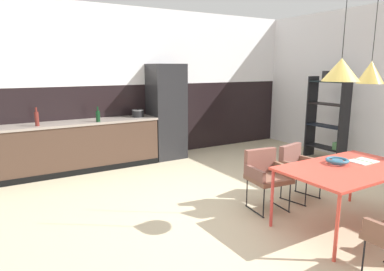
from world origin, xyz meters
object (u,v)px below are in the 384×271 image
at_px(refrigerator_column, 166,112).
at_px(bottle_oil_tall, 37,118).
at_px(armchair_by_stool, 297,165).
at_px(pendant_lamp_over_table_far, 371,72).
at_px(armchair_facing_counter, 265,171).
at_px(open_book, 363,161).
at_px(pendant_lamp_over_table_near, 341,70).
at_px(dining_table, 348,171).
at_px(cooking_pot, 138,113).
at_px(fruit_bowl, 337,161).
at_px(bottle_spice_small, 98,116).
at_px(open_shelf_unit, 327,116).

height_order(refrigerator_column, bottle_oil_tall, refrigerator_column).
distance_m(armchair_by_stool, pendant_lamp_over_table_far, 1.58).
height_order(refrigerator_column, armchair_facing_counter, refrigerator_column).
bearing_deg(refrigerator_column, armchair_by_stool, -78.88).
bearing_deg(pendant_lamp_over_table_far, refrigerator_column, 100.21).
height_order(open_book, pendant_lamp_over_table_near, pendant_lamp_over_table_near).
xyz_separation_m(dining_table, pendant_lamp_over_table_near, (-0.31, -0.02, 1.14)).
bearing_deg(refrigerator_column, bottle_oil_tall, -176.90).
relative_size(open_book, cooking_pot, 1.36).
bearing_deg(fruit_bowl, pendant_lamp_over_table_near, -150.82).
xyz_separation_m(dining_table, bottle_oil_tall, (-2.82, 3.75, 0.34)).
relative_size(refrigerator_column, fruit_bowl, 7.23).
bearing_deg(bottle_spice_small, fruit_bowl, -62.48).
bearing_deg(open_shelf_unit, cooking_pot, -118.58).
xyz_separation_m(armchair_by_stool, open_book, (0.15, -0.87, 0.24)).
height_order(dining_table, armchair_facing_counter, armchair_facing_counter).
distance_m(open_book, pendant_lamp_over_table_near, 1.28).
bearing_deg(pendant_lamp_over_table_near, bottle_spice_small, 112.34).
xyz_separation_m(open_book, bottle_spice_small, (-2.19, 3.62, 0.27)).
distance_m(refrigerator_column, open_book, 3.90).
height_order(dining_table, open_shelf_unit, open_shelf_unit).
height_order(armchair_facing_counter, open_book, armchair_facing_counter).
relative_size(fruit_bowl, bottle_oil_tall, 0.86).
height_order(cooking_pot, bottle_oil_tall, bottle_oil_tall).
relative_size(refrigerator_column, open_shelf_unit, 1.08).
xyz_separation_m(armchair_facing_counter, fruit_bowl, (0.44, -0.73, 0.25)).
height_order(open_shelf_unit, pendant_lamp_over_table_near, pendant_lamp_over_table_near).
bearing_deg(pendant_lamp_over_table_near, fruit_bowl, 29.18).
distance_m(armchair_by_stool, cooking_pot, 3.22).
relative_size(fruit_bowl, open_book, 0.86).
distance_m(refrigerator_column, armchair_by_stool, 3.05).
height_order(pendant_lamp_over_table_near, pendant_lamp_over_table_far, same).
height_order(open_book, bottle_oil_tall, bottle_oil_tall).
xyz_separation_m(bottle_oil_tall, pendant_lamp_over_table_near, (2.50, -3.77, 0.80)).
xyz_separation_m(open_shelf_unit, pendant_lamp_over_table_far, (-1.98, -2.03, 0.90)).
bearing_deg(armchair_by_stool, cooking_pot, -79.32).
distance_m(armchair_by_stool, fruit_bowl, 0.85).
xyz_separation_m(dining_table, pendant_lamp_over_table_far, (0.31, 0.05, 1.11)).
relative_size(bottle_spice_small, pendant_lamp_over_table_far, 0.21).
distance_m(fruit_bowl, open_book, 0.37).
distance_m(dining_table, armchair_by_stool, 0.97).
distance_m(armchair_by_stool, open_book, 0.92).
height_order(open_book, open_shelf_unit, open_shelf_unit).
bearing_deg(dining_table, cooking_pot, 104.50).
bearing_deg(open_book, bottle_oil_tall, 130.62).
xyz_separation_m(armchair_by_stool, bottle_spice_small, (-2.04, 2.74, 0.51)).
height_order(open_book, bottle_spice_small, bottle_spice_small).
height_order(armchair_by_stool, pendant_lamp_over_table_near, pendant_lamp_over_table_near).
relative_size(dining_table, bottle_oil_tall, 5.12).
xyz_separation_m(cooking_pot, bottle_spice_small, (-0.83, -0.20, 0.03)).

